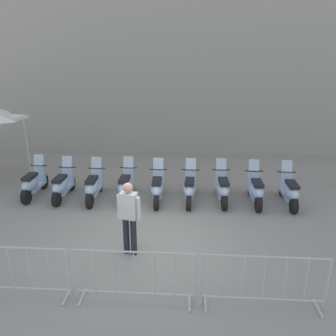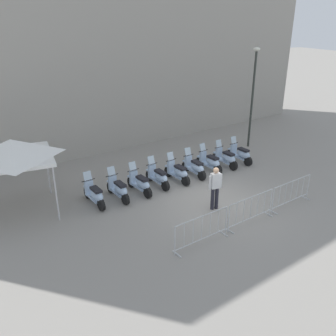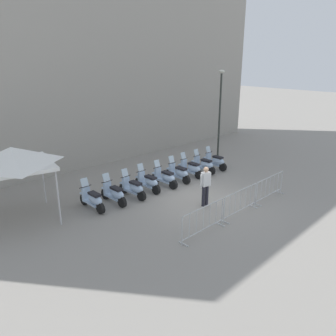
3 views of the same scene
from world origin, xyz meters
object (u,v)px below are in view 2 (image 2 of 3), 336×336
at_px(motorcycle_5, 195,167).
at_px(motorcycle_1, 119,189).
at_px(motorcycle_7, 226,158).
at_px(barrier_segment_0, 202,230).
at_px(street_lamp, 253,88).
at_px(motorcycle_8, 241,154).
at_px(motorcycle_0, 95,195).
at_px(barrier_segment_2, 291,193).
at_px(motorcycle_6, 210,162).
at_px(motorcycle_2, 140,183).
at_px(officer_near_row_end, 215,186).
at_px(canopy_tent, 12,150).
at_px(motorcycle_4, 178,172).
at_px(motorcycle_3, 158,177).
at_px(barrier_segment_1, 251,210).

bearing_deg(motorcycle_5, motorcycle_1, -168.59).
relative_size(motorcycle_7, barrier_segment_0, 0.80).
bearing_deg(street_lamp, barrier_segment_0, -133.94).
xyz_separation_m(motorcycle_8, street_lamp, (1.86, 1.91, 2.85)).
height_order(motorcycle_0, barrier_segment_2, motorcycle_0).
bearing_deg(barrier_segment_2, motorcycle_6, 105.19).
relative_size(motorcycle_5, barrier_segment_2, 0.80).
distance_m(motorcycle_2, motorcycle_7, 4.96).
distance_m(motorcycle_1, officer_near_row_end, 3.91).
bearing_deg(canopy_tent, motorcycle_1, -7.72).
relative_size(motorcycle_5, canopy_tent, 0.59).
bearing_deg(motorcycle_1, motorcycle_6, 12.16).
relative_size(street_lamp, canopy_tent, 1.87).
distance_m(motorcycle_4, barrier_segment_0, 4.90).
distance_m(motorcycle_2, street_lamp, 8.78).
relative_size(motorcycle_1, street_lamp, 0.32).
distance_m(motorcycle_8, barrier_segment_2, 4.66).
distance_m(motorcycle_0, motorcycle_3, 2.98).
bearing_deg(motorcycle_8, motorcycle_2, -168.36).
distance_m(motorcycle_3, barrier_segment_1, 4.54).
relative_size(motorcycle_6, barrier_segment_1, 0.79).
height_order(motorcycle_1, motorcycle_6, same).
bearing_deg(motorcycle_3, motorcycle_1, -166.46).
xyz_separation_m(motorcycle_2, canopy_tent, (-4.65, 0.34, 2.06)).
height_order(barrier_segment_1, street_lamp, street_lamp).
relative_size(barrier_segment_0, street_lamp, 0.40).
relative_size(motorcycle_0, motorcycle_5, 1.00).
xyz_separation_m(motorcycle_0, barrier_segment_2, (7.01, -3.14, 0.07)).
xyz_separation_m(motorcycle_0, officer_near_row_end, (4.13, -2.17, 0.53)).
bearing_deg(motorcycle_0, motorcycle_5, 10.15).
bearing_deg(motorcycle_7, motorcycle_2, -167.98).
distance_m(motorcycle_1, motorcycle_5, 3.97).
relative_size(motorcycle_8, canopy_tent, 0.59).
relative_size(barrier_segment_2, officer_near_row_end, 1.25).
relative_size(motorcycle_4, barrier_segment_2, 0.79).
distance_m(motorcycle_2, motorcycle_5, 2.97).
xyz_separation_m(motorcycle_7, motorcycle_8, (0.98, 0.17, 0.00)).
bearing_deg(motorcycle_1, motorcycle_5, 11.41).
distance_m(motorcycle_7, barrier_segment_2, 4.42).
xyz_separation_m(motorcycle_5, motorcycle_6, (0.97, 0.26, 0.00)).
xyz_separation_m(motorcycle_3, motorcycle_6, (2.93, 0.58, 0.00)).
relative_size(motorcycle_1, officer_near_row_end, 0.99).
bearing_deg(street_lamp, motorcycle_8, -134.20).
xyz_separation_m(motorcycle_1, barrier_segment_0, (1.55, -4.13, 0.07)).
height_order(barrier_segment_0, street_lamp, street_lamp).
distance_m(motorcycle_1, barrier_segment_2, 6.83).
relative_size(motorcycle_6, canopy_tent, 0.59).
bearing_deg(motorcycle_2, motorcycle_6, 12.93).
height_order(motorcycle_0, motorcycle_7, same).
bearing_deg(motorcycle_4, canopy_tent, -179.39).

